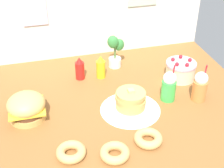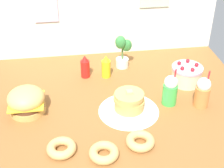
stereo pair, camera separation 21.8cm
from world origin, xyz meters
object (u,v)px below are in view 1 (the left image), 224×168
at_px(donut_vanilla, 148,138).
at_px(donut_chocolate, 115,153).
at_px(burger, 27,107).
at_px(potted_plant, 115,50).
at_px(cream_soda_cup, 169,86).
at_px(mustard_bottle, 101,67).
at_px(pancake_stack, 131,102).
at_px(donut_pink_glaze, 71,152).
at_px(ketchup_bottle, 80,69).
at_px(layer_cake, 180,70).
at_px(orange_float_cup, 200,86).

bearing_deg(donut_vanilla, donut_chocolate, -164.12).
relative_size(burger, potted_plant, 0.87).
bearing_deg(cream_soda_cup, mustard_bottle, 133.49).
xyz_separation_m(pancake_stack, donut_pink_glaze, (-0.45, -0.32, -0.04)).
bearing_deg(potted_plant, donut_chocolate, -105.36).
distance_m(ketchup_bottle, donut_vanilla, 0.84).
bearing_deg(ketchup_bottle, potted_plant, 19.69).
bearing_deg(cream_soda_cup, layer_cake, 49.47).
xyz_separation_m(pancake_stack, layer_cake, (0.49, 0.28, 0.00)).
height_order(cream_soda_cup, donut_chocolate, cream_soda_cup).
xyz_separation_m(ketchup_bottle, orange_float_cup, (0.75, -0.48, 0.02)).
bearing_deg(burger, ketchup_bottle, 42.74).
distance_m(layer_cake, mustard_bottle, 0.61).
xyz_separation_m(pancake_stack, donut_vanilla, (0.01, -0.32, -0.04)).
height_order(pancake_stack, potted_plant, potted_plant).
height_order(donut_vanilla, potted_plant, potted_plant).
bearing_deg(orange_float_cup, ketchup_bottle, 147.23).
bearing_deg(pancake_stack, potted_plant, 84.81).
bearing_deg(burger, cream_soda_cup, -2.75).
height_order(donut_pink_glaze, donut_chocolate, same).
bearing_deg(donut_pink_glaze, donut_vanilla, -0.88).
relative_size(layer_cake, cream_soda_cup, 0.83).
relative_size(layer_cake, ketchup_bottle, 1.25).
height_order(layer_cake, donut_pink_glaze, layer_cake).
bearing_deg(orange_float_cup, cream_soda_cup, 164.91).
xyz_separation_m(burger, mustard_bottle, (0.57, 0.36, 0.00)).
relative_size(layer_cake, donut_vanilla, 1.34).
bearing_deg(orange_float_cup, burger, 175.01).
xyz_separation_m(ketchup_bottle, donut_pink_glaze, (-0.20, -0.79, -0.06)).
distance_m(donut_chocolate, donut_vanilla, 0.23).
bearing_deg(pancake_stack, layer_cake, 30.04).
xyz_separation_m(mustard_bottle, donut_vanilla, (0.10, -0.78, -0.06)).
bearing_deg(ketchup_bottle, orange_float_cup, -32.77).
xyz_separation_m(mustard_bottle, donut_chocolate, (-0.12, -0.84, -0.06)).
height_order(mustard_bottle, potted_plant, potted_plant).
height_order(mustard_bottle, cream_soda_cup, cream_soda_cup).
bearing_deg(pancake_stack, orange_float_cup, -0.65).
height_order(ketchup_bottle, donut_chocolate, ketchup_bottle).
height_order(mustard_bottle, donut_vanilla, mustard_bottle).
bearing_deg(layer_cake, ketchup_bottle, 165.30).
relative_size(pancake_stack, donut_vanilla, 1.83).
bearing_deg(orange_float_cup, donut_vanilla, -147.12).
distance_m(cream_soda_cup, donut_pink_glaze, 0.83).
distance_m(pancake_stack, ketchup_bottle, 0.54).
relative_size(mustard_bottle, donut_pink_glaze, 1.08).
bearing_deg(orange_float_cup, donut_pink_glaze, -161.91).
distance_m(burger, donut_pink_glaze, 0.47).
relative_size(mustard_bottle, donut_chocolate, 1.08).
xyz_separation_m(orange_float_cup, donut_vanilla, (-0.49, -0.32, -0.08)).
relative_size(ketchup_bottle, orange_float_cup, 0.67).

